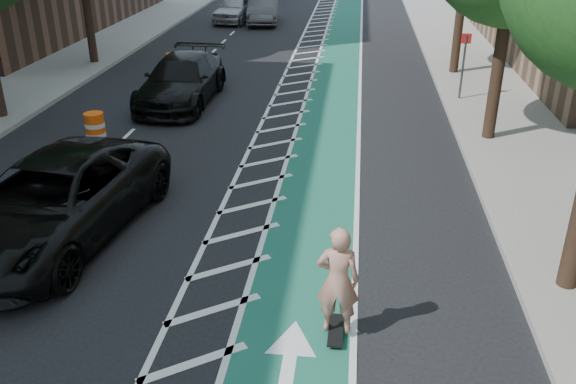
# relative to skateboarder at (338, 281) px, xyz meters

# --- Properties ---
(ground) EXTENTS (120.00, 120.00, 0.00)m
(ground) POSITION_rel_skateboarder_xyz_m (-3.70, 1.84, -1.08)
(ground) COLOR black
(ground) RESTS_ON ground
(bike_lane) EXTENTS (2.00, 90.00, 0.01)m
(bike_lane) POSITION_rel_skateboarder_xyz_m (-0.70, 11.84, -1.08)
(bike_lane) COLOR #185747
(bike_lane) RESTS_ON ground
(buffer_strip) EXTENTS (1.40, 90.00, 0.01)m
(buffer_strip) POSITION_rel_skateboarder_xyz_m (-2.20, 11.84, -1.08)
(buffer_strip) COLOR silver
(buffer_strip) RESTS_ON ground
(sidewalk_right) EXTENTS (5.00, 90.00, 0.15)m
(sidewalk_right) POSITION_rel_skateboarder_xyz_m (5.80, 11.84, -1.01)
(sidewalk_right) COLOR gray
(sidewalk_right) RESTS_ON ground
(curb_right) EXTENTS (0.12, 90.00, 0.16)m
(curb_right) POSITION_rel_skateboarder_xyz_m (3.35, 11.84, -1.00)
(curb_right) COLOR gray
(curb_right) RESTS_ON ground
(curb_left) EXTENTS (0.12, 90.00, 0.16)m
(curb_left) POSITION_rel_skateboarder_xyz_m (-10.75, 11.84, -1.00)
(curb_left) COLOR gray
(curb_left) RESTS_ON ground
(sign_post) EXTENTS (0.35, 0.08, 2.47)m
(sign_post) POSITION_rel_skateboarder_xyz_m (3.90, 13.84, 0.27)
(sign_post) COLOR #4C4C4C
(sign_post) RESTS_ON ground
(skateboard) EXTENTS (0.26, 0.87, 0.12)m
(skateboard) POSITION_rel_skateboarder_xyz_m (-0.00, 0.00, -0.99)
(skateboard) COLOR black
(skateboard) RESTS_ON ground
(skateboarder) EXTENTS (0.71, 0.47, 1.94)m
(skateboarder) POSITION_rel_skateboarder_xyz_m (0.00, 0.00, 0.00)
(skateboarder) COLOR tan
(skateboarder) RESTS_ON skateboard
(suv_near) EXTENTS (3.70, 6.62, 1.75)m
(suv_near) POSITION_rel_skateboarder_xyz_m (-6.10, 2.66, -0.21)
(suv_near) COLOR black
(suv_near) RESTS_ON ground
(suv_far) EXTENTS (2.40, 5.73, 1.65)m
(suv_far) POSITION_rel_skateboarder_xyz_m (-6.10, 12.68, -0.26)
(suv_far) COLOR black
(suv_far) RESTS_ON ground
(car_silver) EXTENTS (2.40, 4.80, 1.57)m
(car_silver) POSITION_rel_skateboarder_xyz_m (-7.39, 29.57, -0.30)
(car_silver) COLOR #A9A8AE
(car_silver) RESTS_ON ground
(car_grey) EXTENTS (2.23, 5.10, 1.63)m
(car_grey) POSITION_rel_skateboarder_xyz_m (-5.66, 29.34, -0.27)
(car_grey) COLOR #525257
(car_grey) RESTS_ON ground
(barrel_a) EXTENTS (0.73, 0.73, 0.99)m
(barrel_a) POSITION_rel_skateboarder_xyz_m (-7.50, 8.14, -0.61)
(barrel_a) COLOR #FF560D
(barrel_a) RESTS_ON ground
(barrel_b) EXTENTS (0.67, 0.67, 0.91)m
(barrel_b) POSITION_rel_skateboarder_xyz_m (-5.50, 11.34, -0.65)
(barrel_b) COLOR #F84E0D
(barrel_b) RESTS_ON ground
(barrel_c) EXTENTS (0.61, 0.61, 0.84)m
(barrel_c) POSITION_rel_skateboarder_xyz_m (-7.70, 16.85, -0.69)
(barrel_c) COLOR #E3470B
(barrel_c) RESTS_ON ground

